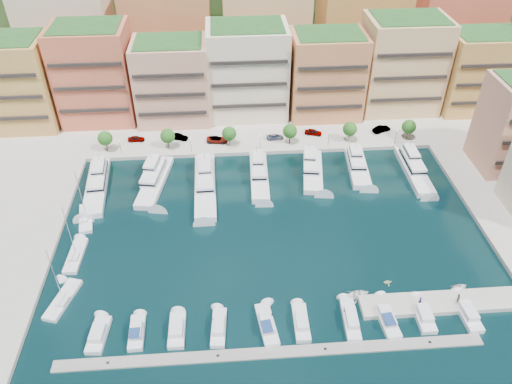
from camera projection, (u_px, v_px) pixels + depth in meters
ground at (272, 232)px, 107.18m from camera, size 400.00×400.00×0.00m
north_quay at (252, 99)px, 156.07m from camera, size 220.00×64.00×2.00m
hillside at (244, 42)px, 193.92m from camera, size 240.00×40.00×58.00m
south_pontoon at (272, 353)px, 83.35m from camera, size 72.00×2.20×0.35m
finger_pier at (446, 304)px, 91.58m from camera, size 32.00×5.00×2.00m
apartment_0 at (12, 83)px, 134.61m from camera, size 22.00×16.50×24.80m
apartment_1 at (95, 74)px, 136.86m from camera, size 20.00×16.50×26.80m
apartment_2 at (172, 81)px, 137.73m from camera, size 20.00×15.50×22.80m
apartment_3 at (247, 71)px, 139.61m from camera, size 22.00×16.50×25.80m
apartment_4 at (326, 75)px, 139.92m from camera, size 20.00×15.50×23.80m
apartment_5 at (402, 64)px, 141.86m from camera, size 22.00×16.50×26.80m
apartment_6 at (478, 71)px, 142.79m from camera, size 20.00×15.50×22.80m
backblock_0 at (70, 39)px, 152.54m from camera, size 26.00×18.00×30.00m
backblock_1 at (169, 37)px, 154.29m from camera, size 26.00×18.00×30.00m
backblock_2 at (265, 34)px, 156.03m from camera, size 26.00×18.00×30.00m
backblock_3 at (360, 32)px, 157.78m from camera, size 26.00×18.00×30.00m
backblock_4 at (452, 29)px, 159.52m from camera, size 26.00×18.00×30.00m
tree_0 at (105, 138)px, 128.37m from camera, size 3.80×3.80×5.65m
tree_1 at (168, 136)px, 129.30m from camera, size 3.80×3.80×5.65m
tree_2 at (229, 134)px, 130.23m from camera, size 3.80×3.80×5.65m
tree_3 at (290, 131)px, 131.16m from camera, size 3.80×3.80×5.65m
tree_4 at (350, 129)px, 132.09m from camera, size 3.80×3.80×5.65m
tree_5 at (409, 127)px, 133.02m from camera, size 3.80×3.80×5.65m
lamppost_0 at (120, 146)px, 127.35m from camera, size 0.30×0.30×4.20m
lamppost_1 at (191, 143)px, 128.39m from camera, size 0.30×0.30×4.20m
lamppost_2 at (260, 140)px, 129.44m from camera, size 0.30×0.30×4.20m
lamppost_3 at (329, 137)px, 130.49m from camera, size 0.30×0.30×4.20m
lamppost_4 at (396, 135)px, 131.54m from camera, size 0.30×0.30×4.20m
yacht_0 at (97, 183)px, 119.04m from camera, size 6.30×22.24×7.30m
yacht_1 at (155, 179)px, 120.50m from camera, size 8.04×20.69×7.30m
yacht_2 at (205, 182)px, 119.42m from camera, size 5.21×25.12×7.30m
yacht_3 at (259, 173)px, 122.20m from camera, size 4.91×19.63×7.30m
yacht_4 at (312, 169)px, 123.79m from camera, size 7.08×17.84×7.30m
yacht_5 at (357, 165)px, 124.87m from camera, size 5.88×16.44×7.30m
yacht_6 at (413, 167)px, 124.22m from camera, size 4.74×20.17×7.30m
cruiser_0 at (98, 335)px, 85.57m from camera, size 3.52×7.70×2.55m
cruiser_1 at (137, 333)px, 85.93m from camera, size 2.70×7.25×2.66m
cruiser_2 at (177, 330)px, 86.35m from camera, size 2.87×7.41×2.55m
cruiser_3 at (219, 328)px, 86.77m from camera, size 3.04×8.18×2.55m
cruiser_4 at (267, 325)px, 87.22m from camera, size 3.81×9.23×2.66m
cruiser_5 at (301, 323)px, 87.61m from camera, size 2.75×8.04×2.55m
cruiser_6 at (350, 320)px, 88.11m from camera, size 2.95×9.27×2.55m
cruiser_7 at (386, 318)px, 88.45m from camera, size 3.38×9.34×2.66m
cruiser_8 at (423, 315)px, 88.89m from camera, size 2.98×7.76×2.55m
cruiser_9 at (467, 313)px, 89.35m from camera, size 3.05×8.82×2.55m
sailboat_0 at (63, 300)px, 91.92m from camera, size 5.55×10.19×13.20m
sailboat_2 at (86, 219)px, 110.09m from camera, size 4.47×10.08×13.20m
sailboat_1 at (76, 256)px, 100.87m from camera, size 3.25×9.77×13.20m
tender_1 at (388, 282)px, 95.28m from camera, size 1.75×1.53×0.88m
tender_3 at (456, 286)px, 94.49m from camera, size 1.72×1.58×0.76m
tender_0 at (358, 295)px, 92.74m from camera, size 5.02×4.09×0.91m
tender_2 at (459, 288)px, 94.18m from camera, size 4.11×3.56×0.71m
car_0 at (136, 139)px, 133.90m from camera, size 4.39×1.78×1.50m
car_1 at (179, 137)px, 134.55m from camera, size 5.00×3.12×1.55m
car_2 at (217, 139)px, 133.52m from camera, size 5.95×3.34×1.57m
car_3 at (275, 137)px, 134.81m from camera, size 4.79×2.27×1.35m
car_4 at (313, 132)px, 136.54m from camera, size 5.04×3.15×1.60m
car_5 at (381, 129)px, 137.73m from camera, size 5.49×3.72×1.71m
person_0 at (420, 301)px, 89.72m from camera, size 0.65×0.80×1.91m
person_1 at (458, 298)px, 90.18m from camera, size 1.15×1.04×1.95m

